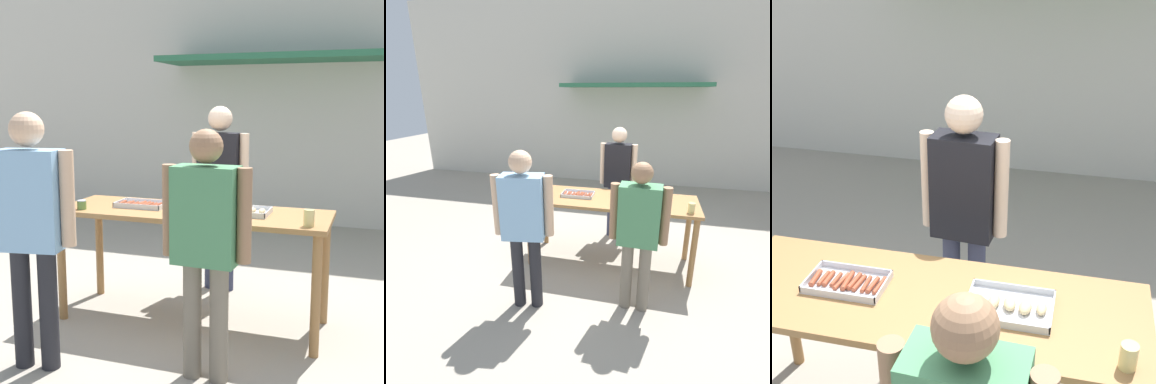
# 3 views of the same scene
# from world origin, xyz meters

# --- Properties ---
(ground_plane) EXTENTS (24.00, 24.00, 0.00)m
(ground_plane) POSITION_xyz_m (0.00, 0.00, 0.00)
(ground_plane) COLOR #A39989
(building_facade_back) EXTENTS (12.00, 1.11, 4.50)m
(building_facade_back) POSITION_xyz_m (0.00, 3.98, 2.26)
(building_facade_back) COLOR beige
(building_facade_back) RESTS_ON ground
(serving_table) EXTENTS (2.21, 0.77, 0.94)m
(serving_table) POSITION_xyz_m (0.00, 0.00, 0.82)
(serving_table) COLOR olive
(serving_table) RESTS_ON ground
(food_tray_sausages) EXTENTS (0.42, 0.26, 0.04)m
(food_tray_sausages) POSITION_xyz_m (-0.45, 0.01, 0.96)
(food_tray_sausages) COLOR silver
(food_tray_sausages) RESTS_ON serving_table
(food_tray_buns) EXTENTS (0.43, 0.30, 0.06)m
(food_tray_buns) POSITION_xyz_m (0.41, 0.01, 0.96)
(food_tray_buns) COLOR silver
(food_tray_buns) RESTS_ON serving_table
(condiment_jar_mustard) EXTENTS (0.08, 0.08, 0.08)m
(condiment_jar_mustard) POSITION_xyz_m (-0.97, -0.27, 0.98)
(condiment_jar_mustard) COLOR #B22319
(condiment_jar_mustard) RESTS_ON serving_table
(condiment_jar_ketchup) EXTENTS (0.08, 0.08, 0.08)m
(condiment_jar_ketchup) POSITION_xyz_m (-0.86, -0.26, 0.98)
(condiment_jar_ketchup) COLOR #567A38
(condiment_jar_ketchup) RESTS_ON serving_table
(beer_cup) EXTENTS (0.08, 0.08, 0.12)m
(beer_cup) POSITION_xyz_m (0.96, -0.26, 1.00)
(beer_cup) COLOR #DBC67A
(beer_cup) RESTS_ON serving_table
(person_server_behind_table) EXTENTS (0.57, 0.25, 1.77)m
(person_server_behind_table) POSITION_xyz_m (-0.01, 0.83, 1.07)
(person_server_behind_table) COLOR #333851
(person_server_behind_table) RESTS_ON ground
(person_customer_holding_hotdog) EXTENTS (0.61, 0.30, 1.75)m
(person_customer_holding_hotdog) POSITION_xyz_m (-0.74, -1.10, 1.04)
(person_customer_holding_hotdog) COLOR #232328
(person_customer_holding_hotdog) RESTS_ON ground
(person_customer_with_cup) EXTENTS (0.59, 0.24, 1.64)m
(person_customer_with_cup) POSITION_xyz_m (0.40, -0.87, 0.98)
(person_customer_with_cup) COLOR #756B5B
(person_customer_with_cup) RESTS_ON ground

